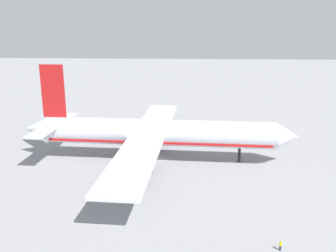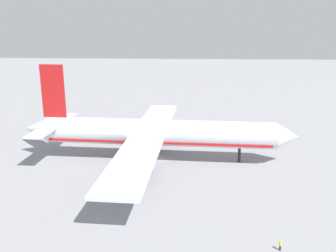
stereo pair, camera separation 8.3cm
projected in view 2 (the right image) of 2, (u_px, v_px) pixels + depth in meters
name	position (u px, v px, depth m)	size (l,w,h in m)	color
ground_plane	(159.00, 159.00, 92.87)	(600.00, 600.00, 0.00)	gray
airliner	(154.00, 133.00, 91.09)	(70.17, 71.37, 23.92)	silver
ground_worker_1	(280.00, 245.00, 54.72)	(0.47, 0.47, 1.70)	navy
traffic_cone_1	(59.00, 122.00, 127.56)	(0.36, 0.36, 0.55)	orange
traffic_cone_2	(232.00, 121.00, 128.58)	(0.36, 0.36, 0.55)	orange
traffic_cone_3	(277.00, 127.00, 121.51)	(0.36, 0.36, 0.55)	orange
traffic_cone_4	(46.00, 136.00, 111.89)	(0.36, 0.36, 0.55)	orange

